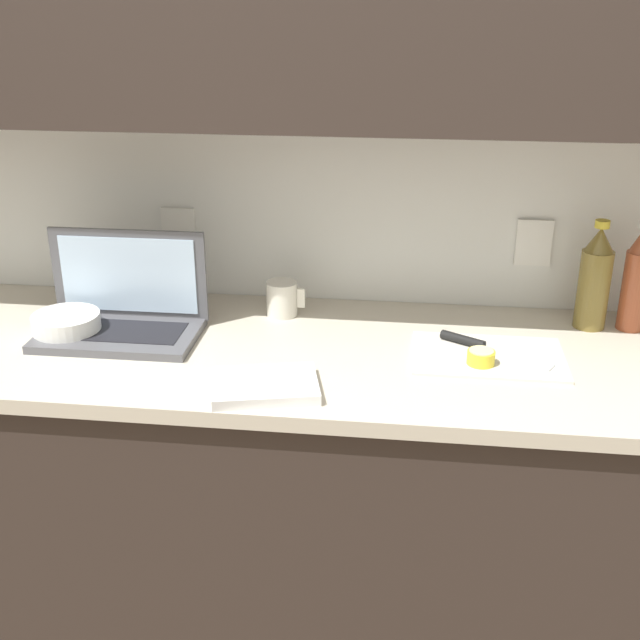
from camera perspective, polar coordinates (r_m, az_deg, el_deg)
The scene contains 11 objects.
wall_back at distance 1.98m, azimuth -3.43°, elevation 18.14°, with size 5.20×0.38×2.60m.
counter_unit at distance 2.13m, azimuth -4.47°, elevation -12.98°, with size 2.25×0.65×0.93m.
laptop at distance 2.00m, azimuth -13.86°, elevation 0.67°, with size 0.39×0.23×0.24m.
cutting_board at distance 1.87m, azimuth 11.86°, elevation -2.59°, with size 0.34×0.23×0.01m, color silver.
knife at distance 1.89m, azimuth 11.03°, elevation -1.71°, with size 0.25×0.16×0.02m.
lemon_half_cut at distance 1.81m, azimuth 11.38°, elevation -2.60°, with size 0.06×0.06×0.03m.
bottle_green_soda at distance 2.06m, azimuth 18.95°, elevation 2.76°, with size 0.08×0.08×0.27m.
bottle_oil_tall at distance 2.08m, azimuth 21.57°, elevation 2.63°, with size 0.06×0.06×0.27m.
measuring_cup at distance 2.05m, azimuth -2.70°, elevation 1.54°, with size 0.10×0.08×0.09m.
bowl_white at distance 2.01m, azimuth -17.57°, elevation -0.42°, with size 0.16×0.16×0.06m.
dish_towel at distance 1.68m, azimuth -3.94°, elevation -4.70°, with size 0.22×0.16×0.02m, color white.
Camera 1 is at (0.35, -1.69, 1.72)m, focal length 45.00 mm.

